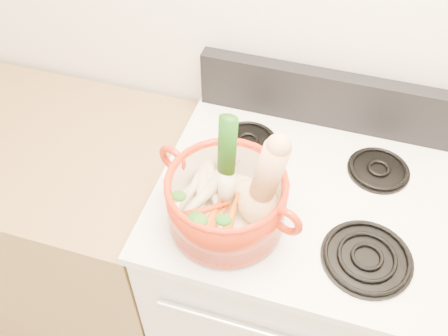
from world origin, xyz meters
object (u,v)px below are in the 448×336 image
(leek, at_px, (226,164))
(dutch_oven, at_px, (226,201))
(stove_body, at_px, (285,282))
(squash, at_px, (261,182))

(leek, bearing_deg, dutch_oven, -67.48)
(stove_body, distance_m, squash, 0.69)
(stove_body, height_order, squash, squash)
(dutch_oven, relative_size, leek, 1.01)
(leek, bearing_deg, squash, -6.24)
(stove_body, xyz_separation_m, squash, (-0.09, -0.15, 0.67))
(squash, xyz_separation_m, leek, (-0.09, 0.02, 0.02))
(dutch_oven, relative_size, squash, 1.13)
(stove_body, relative_size, leek, 3.17)
(stove_body, height_order, leek, leek)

